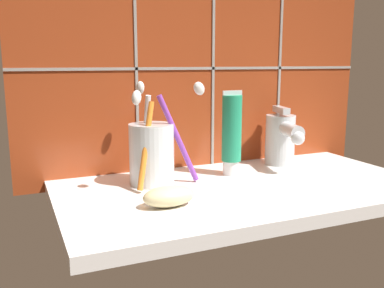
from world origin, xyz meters
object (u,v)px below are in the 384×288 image
(sink_faucet, at_px, (282,137))
(soap_bar, at_px, (169,196))
(toothpaste_tube, at_px, (232,134))
(toothbrush_cup, at_px, (152,152))

(sink_faucet, relative_size, soap_bar, 1.71)
(sink_faucet, bearing_deg, toothpaste_tube, -63.61)
(toothbrush_cup, relative_size, sink_faucet, 1.32)
(toothbrush_cup, bearing_deg, toothpaste_tube, 0.24)
(toothbrush_cup, relative_size, soap_bar, 2.26)
(toothbrush_cup, bearing_deg, soap_bar, -96.92)
(sink_faucet, bearing_deg, toothbrush_cup, -69.77)
(toothbrush_cup, relative_size, toothpaste_tube, 1.13)
(toothbrush_cup, distance_m, toothpaste_tube, 0.15)
(sink_faucet, xyz_separation_m, soap_bar, (-0.28, -0.14, -0.04))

